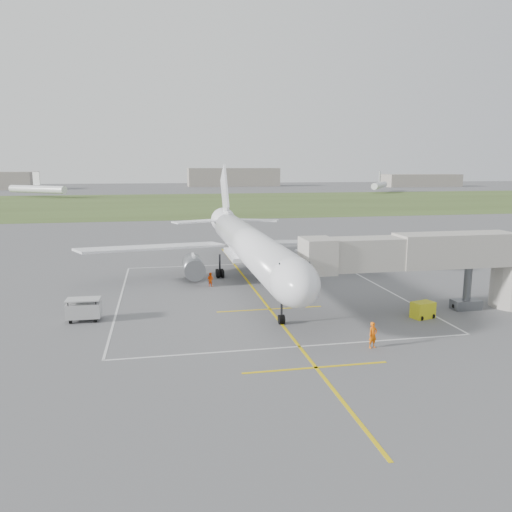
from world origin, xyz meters
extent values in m
plane|color=#504F52|center=(0.00, 0.00, 0.00)|extent=(700.00, 700.00, 0.00)
cube|color=#3F5223|center=(0.00, 130.00, 0.01)|extent=(700.00, 120.00, 0.02)
cube|color=#DFBC0D|center=(0.00, -5.00, 0.01)|extent=(0.25, 60.00, 0.01)
cube|color=#DFBC0D|center=(0.00, -24.00, 0.01)|extent=(10.00, 0.25, 0.01)
cube|color=#DFBC0D|center=(0.00, -10.00, 0.01)|extent=(10.00, 0.25, 0.01)
cube|color=silver|center=(0.00, 12.00, 0.01)|extent=(28.00, 0.20, 0.01)
cube|color=silver|center=(0.00, -20.00, 0.01)|extent=(28.00, 0.20, 0.01)
cube|color=silver|center=(-14.00, -4.00, 0.01)|extent=(0.20, 32.00, 0.01)
cube|color=silver|center=(14.00, -4.00, 0.01)|extent=(0.20, 32.00, 0.01)
cylinder|color=white|center=(0.00, 0.00, 4.50)|extent=(3.80, 36.00, 3.80)
ellipsoid|color=white|center=(0.00, -18.00, 4.50)|extent=(3.80, 7.22, 3.80)
cube|color=black|center=(0.00, -18.90, 5.55)|extent=(2.40, 1.60, 0.99)
cone|color=white|center=(0.00, 20.50, 4.90)|extent=(3.80, 6.00, 3.80)
cube|color=white|center=(10.50, 6.00, 3.65)|extent=(17.93, 11.24, 1.23)
cube|color=white|center=(-10.50, 6.00, 3.65)|extent=(17.93, 11.24, 1.23)
cube|color=white|center=(0.00, 3.00, 2.95)|extent=(4.20, 8.00, 0.50)
cube|color=white|center=(0.00, 21.20, 9.20)|extent=(0.30, 7.89, 8.65)
cube|color=white|center=(0.00, 19.00, 6.20)|extent=(0.35, 5.00, 1.20)
cube|color=white|center=(4.20, 20.20, 5.10)|extent=(7.85, 5.03, 0.20)
cube|color=white|center=(-4.20, 20.20, 5.10)|extent=(7.85, 5.03, 0.20)
cylinder|color=slate|center=(6.20, 2.50, 1.90)|extent=(2.30, 4.20, 2.30)
cube|color=white|center=(6.20, 2.20, 2.70)|extent=(0.25, 2.40, 1.20)
cylinder|color=slate|center=(-6.20, 2.50, 1.90)|extent=(2.30, 4.20, 2.30)
cube|color=white|center=(-6.20, 2.20, 2.70)|extent=(0.25, 2.40, 1.20)
cylinder|color=black|center=(0.00, -14.50, 1.30)|extent=(0.18, 0.18, 2.60)
cylinder|color=black|center=(-0.11, -14.50, 0.40)|extent=(0.28, 0.80, 0.80)
cylinder|color=black|center=(0.11, -14.50, 0.40)|extent=(0.28, 0.80, 0.80)
cylinder|color=black|center=(2.90, 4.50, 1.40)|extent=(0.22, 0.22, 2.80)
cylinder|color=black|center=(2.62, 4.15, 0.48)|extent=(0.32, 0.96, 0.96)
cylinder|color=black|center=(3.18, 4.15, 0.48)|extent=(0.32, 0.96, 0.96)
cylinder|color=black|center=(2.62, 4.85, 0.48)|extent=(0.32, 0.96, 0.96)
cylinder|color=black|center=(3.18, 4.85, 0.48)|extent=(0.32, 0.96, 0.96)
cylinder|color=black|center=(-2.90, 4.50, 1.40)|extent=(0.22, 0.22, 2.80)
cylinder|color=black|center=(-3.18, 4.15, 0.48)|extent=(0.32, 0.96, 0.96)
cylinder|color=black|center=(-2.62, 4.15, 0.48)|extent=(0.32, 0.96, 0.96)
cylinder|color=black|center=(-3.18, 4.85, 0.48)|extent=(0.32, 0.96, 0.96)
cylinder|color=black|center=(-2.62, 4.85, 0.48)|extent=(0.32, 0.96, 0.96)
cube|color=#AFA89E|center=(7.74, -13.50, 5.60)|extent=(11.09, 2.90, 2.80)
cube|color=#AFA89E|center=(16.46, -13.50, 5.70)|extent=(11.09, 3.10, 3.00)
cube|color=#AFA89E|center=(3.40, -13.50, 5.60)|extent=(2.60, 3.40, 3.00)
cylinder|color=#515458|center=(18.00, -13.50, 2.10)|extent=(0.70, 0.70, 4.20)
cube|color=#515458|center=(18.00, -13.50, 0.45)|extent=(2.60, 1.40, 0.90)
cylinder|color=black|center=(17.00, -13.50, 0.35)|extent=(0.70, 0.30, 0.70)
cylinder|color=black|center=(19.00, -13.50, 0.35)|extent=(0.70, 0.30, 0.70)
cube|color=gold|center=(12.63, -15.21, 0.72)|extent=(2.18, 1.70, 1.44)
cylinder|color=black|center=(12.12, -15.89, 0.21)|extent=(0.30, 0.46, 0.42)
cylinder|color=black|center=(13.41, -15.54, 0.21)|extent=(0.30, 0.46, 0.42)
cube|color=#B0B0B0|center=(-16.52, -10.38, 0.96)|extent=(2.87, 1.77, 1.24)
cube|color=#B0B0B0|center=(-16.52, -10.38, 1.92)|extent=(2.87, 1.77, 0.09)
cylinder|color=black|center=(-17.67, -11.03, 1.19)|extent=(0.09, 0.09, 1.47)
cylinder|color=black|center=(-15.41, -11.08, 1.19)|extent=(0.09, 0.09, 1.47)
cylinder|color=black|center=(-17.64, -9.67, 1.19)|extent=(0.09, 0.09, 1.47)
cylinder|color=black|center=(-15.38, -9.73, 1.19)|extent=(0.09, 0.09, 1.47)
cylinder|color=black|center=(-17.56, -10.97, 0.23)|extent=(0.22, 0.46, 0.45)
cylinder|color=black|center=(-15.52, -11.02, 0.23)|extent=(0.22, 0.46, 0.45)
cylinder|color=black|center=(-17.53, -9.73, 0.23)|extent=(0.22, 0.46, 0.45)
cylinder|color=black|center=(-15.49, -9.78, 0.23)|extent=(0.22, 0.46, 0.45)
imported|color=#FF6708|center=(5.21, -21.26, 0.98)|extent=(0.81, 0.64, 1.95)
imported|color=#FF5208|center=(-4.50, 0.12, 0.79)|extent=(0.97, 0.95, 1.57)
cube|color=gray|center=(40.00, 280.00, 6.00)|extent=(60.00, 20.00, 12.00)
cube|color=gray|center=(160.00, 250.00, 4.00)|extent=(50.00, 18.00, 8.00)
cylinder|color=white|center=(-60.32, 174.16, 3.50)|extent=(27.30, 22.07, 3.20)
cube|color=white|center=(-60.32, 174.16, 8.00)|extent=(3.35, 2.68, 5.50)
cylinder|color=white|center=(102.21, 187.57, 3.50)|extent=(20.46, 28.37, 3.20)
cube|color=white|center=(102.21, 187.57, 8.00)|extent=(2.47, 3.49, 5.50)
camera|label=1|loc=(-9.92, -53.88, 13.16)|focal=35.00mm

